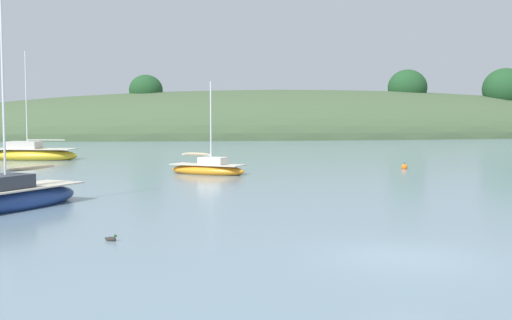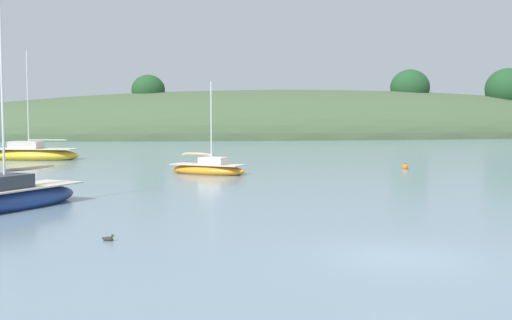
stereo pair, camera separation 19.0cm
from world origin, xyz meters
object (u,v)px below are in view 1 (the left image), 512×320
at_px(sailboat_blue_center, 208,169).
at_px(mooring_buoy_channel, 7,188).
at_px(sailboat_grey_yawl, 31,154).
at_px(sailboat_teal_outer, 12,198).
at_px(duck_lead, 111,239).
at_px(mooring_buoy_inner, 404,167).

bearing_deg(sailboat_blue_center, mooring_buoy_channel, -147.89).
bearing_deg(mooring_buoy_channel, sailboat_grey_yawl, 95.37).
height_order(sailboat_teal_outer, duck_lead, sailboat_teal_outer).
distance_m(mooring_buoy_inner, mooring_buoy_channel, 26.14).
distance_m(sailboat_blue_center, mooring_buoy_channel, 12.87).
relative_size(mooring_buoy_inner, mooring_buoy_channel, 1.00).
distance_m(sailboat_teal_outer, mooring_buoy_inner, 27.74).
relative_size(sailboat_grey_yawl, sailboat_teal_outer, 0.94).
height_order(mooring_buoy_inner, mooring_buoy_channel, same).
bearing_deg(sailboat_blue_center, sailboat_teal_outer, -125.18).
relative_size(mooring_buoy_inner, duck_lead, 1.33).
xyz_separation_m(mooring_buoy_channel, duck_lead, (5.50, -14.31, -0.07)).
bearing_deg(mooring_buoy_inner, mooring_buoy_channel, -161.77).
relative_size(sailboat_grey_yawl, mooring_buoy_inner, 17.32).
distance_m(sailboat_blue_center, mooring_buoy_inner, 14.00).
relative_size(sailboat_blue_center, sailboat_grey_yawl, 0.65).
xyz_separation_m(sailboat_grey_yawl, sailboat_teal_outer, (3.55, -29.63, -0.04)).
distance_m(sailboat_blue_center, sailboat_grey_yawl, 20.76).
bearing_deg(sailboat_teal_outer, mooring_buoy_channel, 101.79).
bearing_deg(mooring_buoy_channel, duck_lead, -68.97).
distance_m(sailboat_blue_center, duck_lead, 21.83).
bearing_deg(sailboat_blue_center, mooring_buoy_inner, 5.50).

